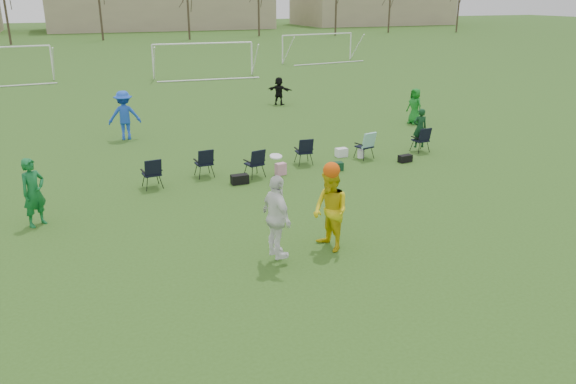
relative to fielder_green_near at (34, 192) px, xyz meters
name	(u,v)px	position (x,y,z in m)	size (l,w,h in m)	color
ground	(381,274)	(6.97, -5.78, -0.91)	(260.00, 260.00, 0.00)	#31571B
fielder_green_near	(34,192)	(0.00, 0.00, 0.00)	(0.67, 0.44, 1.83)	#12692F
fielder_blue	(124,115)	(3.29, 8.74, 0.10)	(1.31, 0.75, 2.03)	blue
fielder_green_far	(415,106)	(16.24, 6.82, -0.09)	(0.81, 0.53, 1.66)	#157821
fielder_black	(279,91)	(12.08, 13.67, -0.15)	(1.41, 0.45, 1.52)	black
center_contest	(309,213)	(5.88, -4.31, 0.14)	(2.18, 1.37, 2.52)	white
sideline_setup	(309,152)	(8.82, 2.29, -0.41)	(10.96, 1.95, 1.66)	#0F381B
goal_mid	(203,50)	(10.97, 26.22, 1.01)	(7.40, 0.63, 2.46)	white
goal_right	(318,40)	(22.97, 32.22, 1.01)	(7.35, 1.14, 2.46)	white
tree_line	(102,0)	(7.21, 64.06, 4.18)	(110.28, 3.28, 11.40)	#382B21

